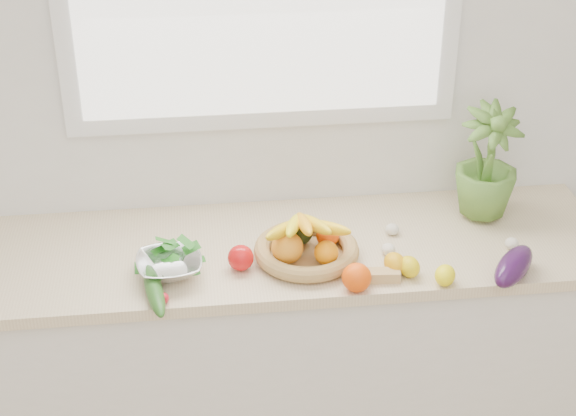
{
  "coord_description": "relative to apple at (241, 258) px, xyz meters",
  "views": [
    {
      "loc": [
        -0.23,
        -0.48,
        2.44
      ],
      "look_at": [
        0.05,
        1.93,
        1.05
      ],
      "focal_mm": 55.0,
      "sensor_mm": 36.0,
      "label": 1
    }
  ],
  "objects": [
    {
      "name": "cucumber",
      "position": [
        -0.27,
        -0.12,
        -0.02
      ],
      "size": [
        0.1,
        0.28,
        0.05
      ],
      "primitive_type": "ellipsoid",
      "rotation": [
        0.0,
        0.0,
        0.16
      ],
      "color": "#184E17",
      "rests_on": "countertop"
    },
    {
      "name": "countertop",
      "position": [
        0.11,
        0.13,
        -0.06
      ],
      "size": [
        2.24,
        0.62,
        0.04
      ],
      "primitive_type": "cube",
      "color": "beige",
      "rests_on": "counter_cabinet"
    },
    {
      "name": "lemon_c",
      "position": [
        0.52,
        -0.1,
        -0.01
      ],
      "size": [
        0.08,
        0.09,
        0.06
      ],
      "primitive_type": "ellipsoid",
      "rotation": [
        0.0,
        0.0,
        0.24
      ],
      "color": "yellow",
      "rests_on": "countertop"
    },
    {
      "name": "back_wall",
      "position": [
        0.11,
        0.43,
        0.41
      ],
      "size": [
        4.5,
        0.02,
        2.7
      ],
      "primitive_type": "cube",
      "color": "white",
      "rests_on": "ground"
    },
    {
      "name": "apple",
      "position": [
        0.0,
        0.0,
        0.0
      ],
      "size": [
        0.1,
        0.1,
        0.08
      ],
      "primitive_type": "sphere",
      "rotation": [
        0.0,
        0.0,
        0.31
      ],
      "color": "red",
      "rests_on": "countertop"
    },
    {
      "name": "ginger",
      "position": [
        0.43,
        -0.11,
        -0.02
      ],
      "size": [
        0.11,
        0.05,
        0.03
      ],
      "primitive_type": "cube",
      "rotation": [
        0.0,
        0.0,
        -0.08
      ],
      "color": "tan",
      "rests_on": "countertop"
    },
    {
      "name": "radish",
      "position": [
        -0.24,
        -0.15,
        -0.02
      ],
      "size": [
        0.04,
        0.04,
        0.03
      ],
      "primitive_type": "sphere",
      "rotation": [
        0.0,
        0.0,
        0.19
      ],
      "color": "red",
      "rests_on": "countertop"
    },
    {
      "name": "eggplant",
      "position": [
        0.83,
        -0.15,
        0.0
      ],
      "size": [
        0.22,
        0.23,
        0.09
      ],
      "primitive_type": "ellipsoid",
      "rotation": [
        0.0,
        0.0,
        -0.7
      ],
      "color": "#30103B",
      "rests_on": "countertop"
    },
    {
      "name": "garlic_a",
      "position": [
        0.48,
        0.03,
        -0.02
      ],
      "size": [
        0.05,
        0.05,
        0.04
      ],
      "primitive_type": "ellipsoid",
      "rotation": [
        0.0,
        0.0,
        0.13
      ],
      "color": "white",
      "rests_on": "countertop"
    },
    {
      "name": "garlic_b",
      "position": [
        0.52,
        0.15,
        -0.02
      ],
      "size": [
        0.05,
        0.05,
        0.04
      ],
      "primitive_type": "ellipsoid",
      "rotation": [
        0.0,
        0.0,
        0.05
      ],
      "color": "silver",
      "rests_on": "countertop"
    },
    {
      "name": "lemon_b",
      "position": [
        0.61,
        -0.15,
        -0.01
      ],
      "size": [
        0.09,
        0.1,
        0.06
      ],
      "primitive_type": "ellipsoid",
      "rotation": [
        0.0,
        0.0,
        -0.4
      ],
      "color": "#FFEB0D",
      "rests_on": "countertop"
    },
    {
      "name": "colander_with_spinach",
      "position": [
        -0.22,
        -0.02,
        0.01
      ],
      "size": [
        0.22,
        0.22,
        0.11
      ],
      "color": "silver",
      "rests_on": "countertop"
    },
    {
      "name": "garlic_c",
      "position": [
        0.88,
        0.02,
        -0.02
      ],
      "size": [
        0.05,
        0.05,
        0.04
      ],
      "primitive_type": "ellipsoid",
      "rotation": [
        0.0,
        0.0,
        -0.13
      ],
      "color": "beige",
      "rests_on": "countertop"
    },
    {
      "name": "potted_herb",
      "position": [
        0.85,
        0.23,
        0.17
      ],
      "size": [
        0.25,
        0.25,
        0.39
      ],
      "primitive_type": "imported",
      "rotation": [
        0.0,
        0.0,
        0.17
      ],
      "color": "#54822F",
      "rests_on": "countertop"
    },
    {
      "name": "orange_loose",
      "position": [
        0.34,
        -0.15,
        0.0
      ],
      "size": [
        0.1,
        0.1,
        0.09
      ],
      "primitive_type": "sphere",
      "rotation": [
        0.0,
        0.0,
        0.09
      ],
      "color": "#FF5008",
      "rests_on": "countertop"
    },
    {
      "name": "counter_cabinet",
      "position": [
        0.11,
        0.13,
        -0.51
      ],
      "size": [
        2.2,
        0.58,
        0.86
      ],
      "primitive_type": "cube",
      "color": "silver",
      "rests_on": "ground"
    },
    {
      "name": "fruit_basket",
      "position": [
        0.21,
        0.04,
        0.01
      ],
      "size": [
        0.35,
        0.35,
        0.18
      ],
      "color": "tan",
      "rests_on": "countertop"
    },
    {
      "name": "lemon_a",
      "position": [
        0.47,
        -0.07,
        -0.01
      ],
      "size": [
        0.08,
        0.1,
        0.07
      ],
      "primitive_type": "ellipsoid",
      "rotation": [
        0.0,
        0.0,
        0.24
      ],
      "color": "#EAA00C",
      "rests_on": "countertop"
    }
  ]
}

